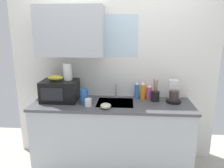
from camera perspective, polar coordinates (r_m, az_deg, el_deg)
kitchen_wall_assembly at (r=3.02m, az=-1.49°, el=5.31°), size 2.81×0.42×2.50m
counter_unit at (r=3.01m, az=0.02°, el=-12.85°), size 2.04×0.63×0.90m
sink_faucet at (r=3.03m, az=1.08°, el=-1.77°), size 0.03×0.03×0.18m
microwave at (r=2.96m, az=-13.28°, el=-1.67°), size 0.46×0.35×0.27m
banana_bunch at (r=2.94m, az=-14.39°, el=1.55°), size 0.20×0.11×0.07m
paper_towel_roll at (r=2.92m, az=-11.38°, el=3.17°), size 0.11×0.11×0.22m
coffee_maker at (r=2.95m, az=15.56°, el=-2.49°), size 0.19×0.21×0.28m
dish_soap_bottle_blue at (r=3.00m, az=6.41°, el=-1.67°), size 0.06×0.06×0.23m
dish_soap_bottle_orange at (r=2.98m, az=7.97°, el=-1.77°), size 0.07×0.07×0.24m
dish_soap_bottle_pink at (r=3.02m, az=9.52°, el=-2.03°), size 0.07×0.07×0.20m
cereal_canister at (r=2.80m, az=-7.15°, el=-3.23°), size 0.10×0.10×0.19m
mug_white at (r=2.72m, az=-6.16°, el=-4.77°), size 0.08×0.08×0.09m
utensil_crock at (r=2.94m, az=11.06°, el=-3.00°), size 0.11×0.11×0.30m
small_bowl at (r=2.64m, az=-1.65°, el=-5.65°), size 0.13×0.13×0.06m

